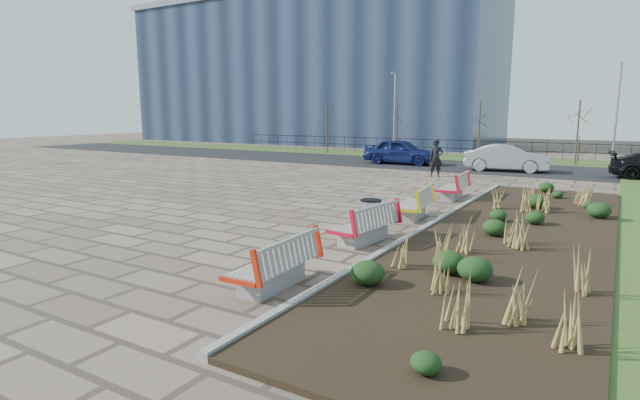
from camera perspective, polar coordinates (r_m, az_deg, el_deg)
The scene contains 21 objects.
ground at distance 12.30m, azimuth -13.37°, elevation -5.58°, with size 120.00×120.00×0.00m, color #7E6857.
planting_bed at distance 13.95m, azimuth 21.50°, elevation -3.96°, with size 4.50×18.00×0.10m, color black.
planting_curb at distance 14.49m, azimuth 12.39°, elevation -2.90°, with size 0.16×18.00×0.15m, color gray.
grass_verge_far at distance 37.51m, azimuth 18.09°, elevation 4.53°, with size 80.00×5.00×0.04m, color #33511E.
road at distance 31.71m, azimuth 15.61°, elevation 3.74°, with size 80.00×7.00×0.02m, color black.
bench_a at distance 9.38m, azimuth -5.52°, elevation -7.06°, with size 0.90×2.10×1.00m, color red, non-canonical shape.
bench_b at distance 12.58m, azimuth 4.98°, elevation -2.66°, with size 0.90×2.10×1.00m, color red, non-canonical shape.
bench_c at distance 15.68m, azimuth 10.51°, elevation -0.28°, with size 0.90×2.10×1.00m, color #D8C30B, non-canonical shape.
bench_d at distance 19.60m, azimuth 14.83°, elevation 1.59°, with size 0.90×2.10×1.00m, color red, non-canonical shape.
litter_bin at distance 13.23m, azimuth 5.79°, elevation -2.11°, with size 0.54×0.54×0.97m, color #B2B2B7.
pedestrian at distance 26.17m, azimuth 13.12°, elevation 4.68°, with size 0.70×0.46×1.91m, color black.
car_blue at distance 32.22m, azimuth 9.20°, elevation 5.50°, with size 1.87×4.65×1.58m, color navy.
car_silver at distance 29.73m, azimuth 20.55°, elevation 4.52°, with size 1.55×4.45×1.47m, color #94979B.
tree_a at distance 40.44m, azimuth 0.79°, elevation 8.24°, with size 1.40×1.40×4.00m, color #4C3D2D, non-canonical shape.
tree_b at distance 37.78m, azimuth 8.75°, elevation 8.01°, with size 1.40×1.40×4.00m, color #4C3D2D, non-canonical shape.
tree_c at distance 35.93m, azimuth 17.71°, elevation 7.57°, with size 1.40×1.40×4.00m, color #4C3D2D, non-canonical shape.
tree_d at distance 35.02m, azimuth 27.36°, elevation 6.88°, with size 1.40×1.40×4.00m, color #4C3D2D, non-canonical shape.
lamp_west at distance 37.30m, azimuth 8.50°, elevation 9.53°, with size 0.24×0.60×6.00m, color gray, non-canonical shape.
lamp_east at distance 34.42m, azimuth 30.78°, elevation 8.23°, with size 0.24×0.60×6.00m, color gray, non-canonical shape.
railing_fence at distance 38.92m, azimuth 18.64°, elevation 5.60°, with size 44.00×0.10×1.20m, color black, non-canonical shape.
building_glass at distance 57.31m, azimuth -1.08°, elevation 14.20°, with size 40.00×14.00×15.00m, color #192338.
Camera 1 is at (8.37, -8.42, 3.23)m, focal length 28.00 mm.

